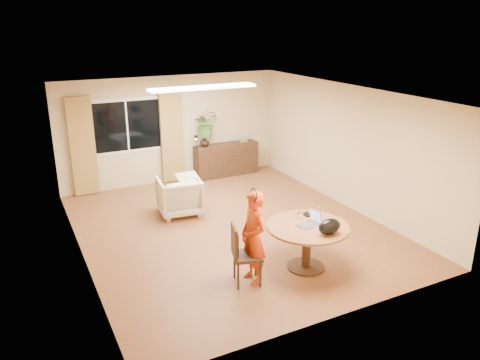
# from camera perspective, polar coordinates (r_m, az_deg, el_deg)

# --- Properties ---
(floor) EXTENTS (6.50, 6.50, 0.00)m
(floor) POSITION_cam_1_polar(r_m,az_deg,el_deg) (9.16, -1.20, -5.85)
(floor) COLOR brown
(floor) RESTS_ON ground
(ceiling) EXTENTS (6.50, 6.50, 0.00)m
(ceiling) POSITION_cam_1_polar(r_m,az_deg,el_deg) (8.41, -1.33, 10.45)
(ceiling) COLOR white
(ceiling) RESTS_ON wall_back
(wall_back) EXTENTS (5.50, 0.00, 5.50)m
(wall_back) POSITION_cam_1_polar(r_m,az_deg,el_deg) (11.62, -8.26, 6.12)
(wall_back) COLOR tan
(wall_back) RESTS_ON floor
(wall_left) EXTENTS (0.00, 6.50, 6.50)m
(wall_left) POSITION_cam_1_polar(r_m,az_deg,el_deg) (7.97, -19.39, -0.78)
(wall_left) COLOR tan
(wall_left) RESTS_ON floor
(wall_right) EXTENTS (0.00, 6.50, 6.50)m
(wall_right) POSITION_cam_1_polar(r_m,az_deg,el_deg) (10.15, 12.92, 3.95)
(wall_right) COLOR tan
(wall_right) RESTS_ON floor
(window) EXTENTS (1.70, 0.03, 1.30)m
(window) POSITION_cam_1_polar(r_m,az_deg,el_deg) (11.27, -13.60, 6.42)
(window) COLOR white
(window) RESTS_ON wall_back
(curtain_left) EXTENTS (0.55, 0.08, 2.25)m
(curtain_left) POSITION_cam_1_polar(r_m,az_deg,el_deg) (11.09, -18.63, 3.87)
(curtain_left) COLOR brown
(curtain_left) RESTS_ON wall_back
(curtain_right) EXTENTS (0.55, 0.08, 2.25)m
(curtain_right) POSITION_cam_1_polar(r_m,az_deg,el_deg) (11.55, -8.30, 5.25)
(curtain_right) COLOR brown
(curtain_right) RESTS_ON wall_back
(ceiling_panel) EXTENTS (2.20, 0.35, 0.05)m
(ceiling_panel) POSITION_cam_1_polar(r_m,az_deg,el_deg) (9.50, -4.51, 11.17)
(ceiling_panel) COLOR white
(ceiling_panel) RESTS_ON ceiling
(dining_table) EXTENTS (1.32, 1.32, 0.75)m
(dining_table) POSITION_cam_1_polar(r_m,az_deg,el_deg) (7.60, 8.19, -6.62)
(dining_table) COLOR brown
(dining_table) RESTS_ON floor
(dining_chair) EXTENTS (0.56, 0.54, 0.97)m
(dining_chair) POSITION_cam_1_polar(r_m,az_deg,el_deg) (7.17, 0.90, -9.02)
(dining_chair) COLOR black
(dining_chair) RESTS_ON floor
(child) EXTENTS (0.55, 0.38, 1.46)m
(child) POSITION_cam_1_polar(r_m,az_deg,el_deg) (7.11, 1.65, -7.04)
(child) COLOR red
(child) RESTS_ON floor
(laptop) EXTENTS (0.40, 0.31, 0.24)m
(laptop) POSITION_cam_1_polar(r_m,az_deg,el_deg) (7.48, 8.33, -4.68)
(laptop) COLOR #B7B7BC
(laptop) RESTS_ON dining_table
(tumbler) EXTENTS (0.09, 0.09, 0.11)m
(tumbler) POSITION_cam_1_polar(r_m,az_deg,el_deg) (7.74, 7.26, -4.33)
(tumbler) COLOR white
(tumbler) RESTS_ON dining_table
(wine_glass) EXTENTS (0.07, 0.07, 0.19)m
(wine_glass) POSITION_cam_1_polar(r_m,az_deg,el_deg) (7.83, 9.52, -3.84)
(wine_glass) COLOR white
(wine_glass) RESTS_ON dining_table
(pot_lid) EXTENTS (0.24, 0.24, 0.04)m
(pot_lid) POSITION_cam_1_polar(r_m,az_deg,el_deg) (7.92, 8.47, -4.11)
(pot_lid) COLOR white
(pot_lid) RESTS_ON dining_table
(handbag) EXTENTS (0.43, 0.33, 0.25)m
(handbag) POSITION_cam_1_polar(r_m,az_deg,el_deg) (7.24, 10.85, -5.60)
(handbag) COLOR black
(handbag) RESTS_ON dining_table
(armchair) EXTENTS (0.93, 0.95, 0.79)m
(armchair) POSITION_cam_1_polar(r_m,az_deg,el_deg) (9.76, -7.40, -1.92)
(armchair) COLOR beige
(armchair) RESTS_ON floor
(throw) EXTENTS (0.45, 0.55, 0.03)m
(throw) POSITION_cam_1_polar(r_m,az_deg,el_deg) (9.68, -6.26, 0.52)
(throw) COLOR beige
(throw) RESTS_ON armchair
(sideboard) EXTENTS (1.67, 0.41, 0.84)m
(sideboard) POSITION_cam_1_polar(r_m,az_deg,el_deg) (12.10, -1.70, 2.51)
(sideboard) COLOR black
(sideboard) RESTS_ON floor
(vase) EXTENTS (0.28, 0.28, 0.25)m
(vase) POSITION_cam_1_polar(r_m,az_deg,el_deg) (11.73, -4.35, 4.68)
(vase) COLOR black
(vase) RESTS_ON sideboard
(bouquet) EXTENTS (0.72, 0.67, 0.66)m
(bouquet) POSITION_cam_1_polar(r_m,az_deg,el_deg) (11.65, -4.18, 6.87)
(bouquet) COLOR #326526
(bouquet) RESTS_ON vase
(book_stack) EXTENTS (0.19, 0.15, 0.07)m
(book_stack) POSITION_cam_1_polar(r_m,az_deg,el_deg) (12.20, 0.43, 4.87)
(book_stack) COLOR olive
(book_stack) RESTS_ON sideboard
(desk_lamp) EXTENTS (0.16, 0.16, 0.33)m
(desk_lamp) POSITION_cam_1_polar(r_m,az_deg,el_deg) (11.59, -5.36, 4.69)
(desk_lamp) COLOR black
(desk_lamp) RESTS_ON sideboard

